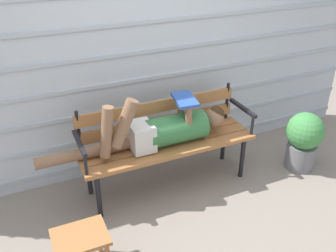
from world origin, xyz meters
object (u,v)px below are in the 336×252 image
object	(u,v)px
park_bench	(165,137)
footstool	(81,243)
reclining_person	(162,129)
potted_plant	(304,139)

from	to	relation	value
park_bench	footstool	world-z (taller)	park_bench
reclining_person	potted_plant	distance (m)	1.48
park_bench	reclining_person	world-z (taller)	reclining_person
footstool	potted_plant	size ratio (longest dim) A/B	0.62
reclining_person	potted_plant	bearing A→B (deg)	-11.23
park_bench	footstool	size ratio (longest dim) A/B	4.28
park_bench	potted_plant	xyz separation A→B (m)	(1.37, -0.35, -0.17)
park_bench	potted_plant	world-z (taller)	park_bench
potted_plant	park_bench	bearing A→B (deg)	165.63
reclining_person	footstool	world-z (taller)	reclining_person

